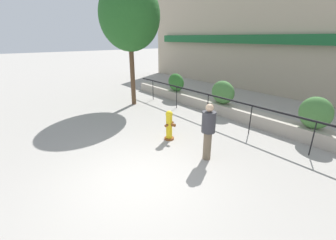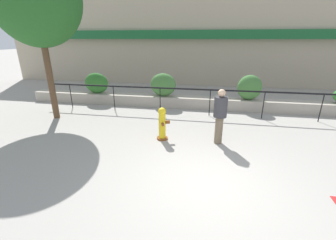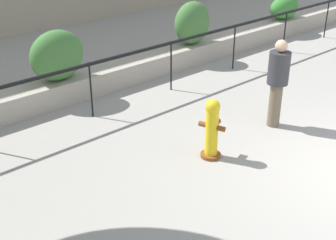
# 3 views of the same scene
# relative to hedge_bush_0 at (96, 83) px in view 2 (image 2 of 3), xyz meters

# --- Properties ---
(ground_plane) EXTENTS (120.00, 120.00, 0.00)m
(ground_plane) POSITION_rel_hedge_bush_0_xyz_m (5.65, -6.00, -1.01)
(ground_plane) COLOR #9E9991
(building_facade) EXTENTS (30.00, 1.36, 8.00)m
(building_facade) POSITION_rel_hedge_bush_0_xyz_m (5.65, 5.98, 2.98)
(building_facade) COLOR tan
(building_facade) RESTS_ON ground
(planter_wall_low) EXTENTS (18.00, 0.70, 0.50)m
(planter_wall_low) POSITION_rel_hedge_bush_0_xyz_m (5.65, 0.00, -0.76)
(planter_wall_low) COLOR #ADA393
(planter_wall_low) RESTS_ON ground
(fence_railing_segment) EXTENTS (15.00, 0.05, 1.15)m
(fence_railing_segment) POSITION_rel_hedge_bush_0_xyz_m (5.65, -1.10, 0.01)
(fence_railing_segment) COLOR black
(fence_railing_segment) RESTS_ON ground
(hedge_bush_0) EXTENTS (1.23, 0.56, 1.01)m
(hedge_bush_0) POSITION_rel_hedge_bush_0_xyz_m (0.00, 0.00, 0.00)
(hedge_bush_0) COLOR #2D6B28
(hedge_bush_0) RESTS_ON planter_wall_low
(hedge_bush_1) EXTENTS (1.22, 0.70, 1.09)m
(hedge_bush_1) POSITION_rel_hedge_bush_0_xyz_m (3.42, 0.00, 0.04)
(hedge_bush_1) COLOR #427538
(hedge_bush_1) RESTS_ON planter_wall_low
(hedge_bush_2) EXTENTS (1.07, 0.70, 1.12)m
(hedge_bush_2) POSITION_rel_hedge_bush_0_xyz_m (7.37, 0.00, 0.05)
(hedge_bush_2) COLOR #427538
(hedge_bush_2) RESTS_ON planter_wall_low
(fire_hydrant) EXTENTS (0.48, 0.48, 1.08)m
(fire_hydrant) POSITION_rel_hedge_bush_0_xyz_m (4.16, -3.81, -0.46)
(fire_hydrant) COLOR brown
(fire_hydrant) RESTS_ON ground
(pedestrian) EXTENTS (0.49, 0.49, 1.73)m
(pedestrian) POSITION_rel_hedge_bush_0_xyz_m (5.94, -3.78, -0.02)
(pedestrian) COLOR brown
(pedestrian) RESTS_ON ground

